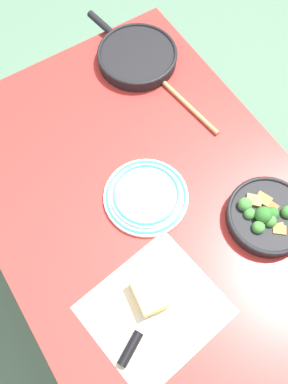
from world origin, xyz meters
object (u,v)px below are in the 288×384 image
object	(u,v)px
skillet_broccoli	(269,216)
skillet_eggs	(137,56)
cheese_block	(149,294)
dinner_plate_stack	(145,197)
wooden_spoon	(166,85)
grater_knife	(140,330)

from	to	relation	value
skillet_broccoli	skillet_eggs	world-z (taller)	skillet_broccoli
cheese_block	dinner_plate_stack	distance (m)	0.27
skillet_eggs	wooden_spoon	xyz separation A→B (m)	(0.14, 0.02, -0.01)
skillet_broccoli	grater_knife	world-z (taller)	skillet_broccoli
grater_knife	cheese_block	bearing A→B (deg)	14.91
wooden_spoon	dinner_plate_stack	distance (m)	0.40
skillet_eggs	dinner_plate_stack	size ratio (longest dim) A/B	1.60
skillet_eggs	grater_knife	bearing A→B (deg)	140.04
skillet_broccoli	dinner_plate_stack	xyz separation A→B (m)	(-0.23, -0.25, -0.01)
skillet_eggs	wooden_spoon	distance (m)	0.14
skillet_eggs	dinner_plate_stack	distance (m)	0.50
dinner_plate_stack	wooden_spoon	bearing A→B (deg)	137.72
dinner_plate_stack	cheese_block	bearing A→B (deg)	-30.47
skillet_broccoli	cheese_block	xyz separation A→B (m)	(0.00, -0.38, -0.00)
skillet_eggs	grater_knife	size ratio (longest dim) A/B	1.57
skillet_broccoli	wooden_spoon	size ratio (longest dim) A/B	0.91
cheese_block	skillet_broccoli	bearing A→B (deg)	90.40
skillet_broccoli	cheese_block	size ratio (longest dim) A/B	3.40
wooden_spoon	grater_knife	bearing A→B (deg)	134.38
wooden_spoon	grater_knife	world-z (taller)	grater_knife
skillet_eggs	cheese_block	bearing A→B (deg)	141.74
wooden_spoon	cheese_block	distance (m)	0.66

